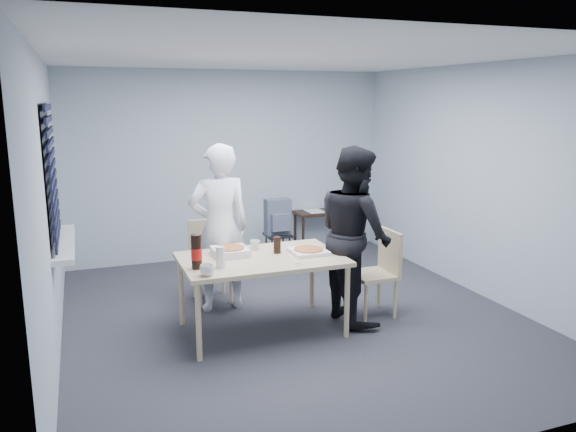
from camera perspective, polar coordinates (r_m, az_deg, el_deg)
name	(u,v)px	position (r m, az deg, el deg)	size (l,w,h in m)	color
room	(55,185)	(5.56, -22.61, 2.96)	(5.00, 5.00, 5.00)	#2A292E
dining_table	(261,263)	(5.35, -2.71, -4.81)	(1.52, 0.96, 0.74)	#D4BD8B
chair_far	(210,254)	(6.34, -7.96, -3.84)	(0.42, 0.42, 0.89)	#D4BD8B
chair_right	(381,266)	(5.90, 9.40, -5.08)	(0.42, 0.42, 0.89)	#D4BD8B
person_white	(220,228)	(5.91, -6.97, -1.23)	(0.65, 0.42, 1.77)	white
person_black	(355,234)	(5.64, 6.78, -1.85)	(0.86, 0.47, 1.77)	black
side_table	(325,216)	(8.28, 3.76, -0.01)	(0.90, 0.40, 0.60)	black
stool	(278,242)	(7.49, -1.05, -2.64)	(0.32, 0.32, 0.45)	black
backpack	(278,217)	(7.40, -1.02, -0.13)	(0.34, 0.25, 0.47)	#565C64
pizza_box_a	(230,251)	(5.41, -5.89, -3.57)	(0.33, 0.33, 0.08)	white
pizza_box_b	(308,251)	(5.45, 2.09, -3.57)	(0.33, 0.33, 0.05)	white
mug_a	(207,270)	(4.81, -8.23, -5.47)	(0.12, 0.12, 0.10)	silver
mug_b	(255,245)	(5.59, -3.37, -2.95)	(0.10, 0.10, 0.09)	silver
cola_glass	(277,245)	(5.45, -1.11, -2.96)	(0.07, 0.07, 0.16)	black
soda_bottle	(197,252)	(5.00, -9.28, -3.65)	(0.10, 0.10, 0.31)	black
plastic_cups	(220,257)	(5.01, -6.89, -4.18)	(0.08, 0.08, 0.19)	silver
rubber_band	(299,264)	(5.09, 1.08, -4.94)	(0.06, 0.06, 0.00)	red
papers	(315,211)	(8.23, 2.74, 0.52)	(0.24, 0.33, 0.01)	white
black_box	(338,208)	(8.37, 5.09, 0.85)	(0.13, 0.09, 0.06)	black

